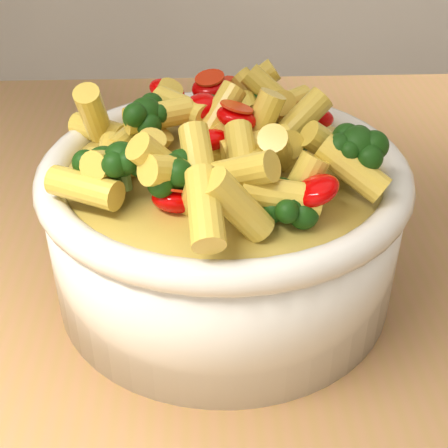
{
  "coord_description": "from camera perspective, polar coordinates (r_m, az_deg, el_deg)",
  "views": [
    {
      "loc": [
        -0.07,
        -0.38,
        1.2
      ],
      "look_at": [
        -0.05,
        -0.02,
        0.95
      ],
      "focal_mm": 50.0,
      "sensor_mm": 36.0,
      "label": 1
    }
  ],
  "objects": [
    {
      "name": "table",
      "position": [
        0.56,
        5.33,
        -12.05
      ],
      "size": [
        1.2,
        0.8,
        0.9
      ],
      "color": "#A37046",
      "rests_on": "ground"
    },
    {
      "name": "serving_bowl",
      "position": [
        0.44,
        0.0,
        0.14
      ],
      "size": [
        0.25,
        0.25,
        0.11
      ],
      "color": "white",
      "rests_on": "table"
    },
    {
      "name": "pasta_salad",
      "position": [
        0.4,
        0.0,
        7.94
      ],
      "size": [
        0.2,
        0.2,
        0.04
      ],
      "color": "#F6D24D",
      "rests_on": "serving_bowl"
    }
  ]
}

